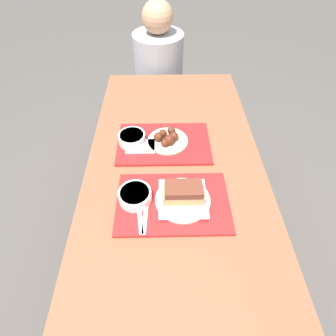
{
  "coord_description": "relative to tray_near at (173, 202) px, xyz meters",
  "views": [
    {
      "loc": [
        -0.05,
        -0.75,
        1.62
      ],
      "look_at": [
        -0.03,
        -0.01,
        0.8
      ],
      "focal_mm": 28.0,
      "sensor_mm": 36.0,
      "label": 1
    }
  ],
  "objects": [
    {
      "name": "ground_plane",
      "position": [
        0.02,
        0.16,
        -0.76
      ],
      "size": [
        12.0,
        12.0,
        0.0
      ],
      "primitive_type": "plane",
      "color": "#4C4742"
    },
    {
      "name": "picnic_table",
      "position": [
        0.02,
        0.16,
        -0.1
      ],
      "size": [
        0.79,
        1.71,
        0.76
      ],
      "color": "brown",
      "rests_on": "ground_plane"
    },
    {
      "name": "picnic_bench_far",
      "position": [
        0.02,
        1.23,
        -0.38
      ],
      "size": [
        0.75,
        0.28,
        0.46
      ],
      "color": "brown",
      "rests_on": "ground_plane"
    },
    {
      "name": "tray_near",
      "position": [
        0.0,
        0.0,
        0.0
      ],
      "size": [
        0.44,
        0.29,
        0.01
      ],
      "color": "red",
      "rests_on": "picnic_table"
    },
    {
      "name": "tray_far",
      "position": [
        -0.03,
        0.34,
        0.0
      ],
      "size": [
        0.44,
        0.29,
        0.01
      ],
      "color": "red",
      "rests_on": "picnic_table"
    },
    {
      "name": "bowl_coleslaw_near",
      "position": [
        -0.15,
        0.01,
        0.03
      ],
      "size": [
        0.13,
        0.13,
        0.05
      ],
      "color": "white",
      "rests_on": "tray_near"
    },
    {
      "name": "brisket_sandwich_plate",
      "position": [
        0.04,
        0.01,
        0.04
      ],
      "size": [
        0.22,
        0.22,
        0.09
      ],
      "color": "beige",
      "rests_on": "tray_near"
    },
    {
      "name": "plastic_fork_near",
      "position": [
        -0.13,
        -0.06,
        0.01
      ],
      "size": [
        0.04,
        0.17,
        0.0
      ],
      "color": "white",
      "rests_on": "tray_near"
    },
    {
      "name": "plastic_knife_near",
      "position": [
        -0.1,
        -0.06,
        0.01
      ],
      "size": [
        0.02,
        0.17,
        0.0
      ],
      "color": "white",
      "rests_on": "tray_near"
    },
    {
      "name": "condiment_packet",
      "position": [
        0.01,
        0.07,
        0.01
      ],
      "size": [
        0.04,
        0.03,
        0.01
      ],
      "color": "#3F3F47",
      "rests_on": "tray_near"
    },
    {
      "name": "bowl_coleslaw_far",
      "position": [
        -0.18,
        0.35,
        0.03
      ],
      "size": [
        0.13,
        0.13,
        0.05
      ],
      "color": "white",
      "rests_on": "tray_far"
    },
    {
      "name": "wings_plate_far",
      "position": [
        -0.02,
        0.35,
        0.03
      ],
      "size": [
        0.19,
        0.19,
        0.06
      ],
      "color": "beige",
      "rests_on": "tray_far"
    },
    {
      "name": "napkin_far",
      "position": [
        -0.14,
        0.31,
        0.01
      ],
      "size": [
        0.13,
        0.09,
        0.01
      ],
      "color": "white",
      "rests_on": "tray_far"
    },
    {
      "name": "person_seated_across",
      "position": [
        -0.06,
        1.23,
        -0.03
      ],
      "size": [
        0.35,
        0.35,
        0.68
      ],
      "color": "#9E9EA3",
      "rests_on": "picnic_bench_far"
    }
  ]
}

